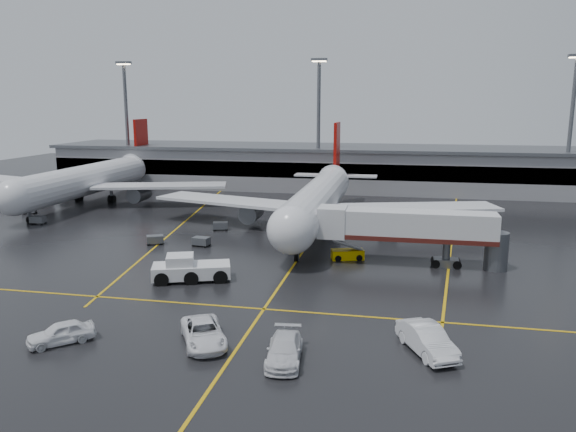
# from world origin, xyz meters

# --- Properties ---
(ground) EXTENTS (220.00, 220.00, 0.00)m
(ground) POSITION_xyz_m (0.00, 0.00, 0.00)
(ground) COLOR black
(ground) RESTS_ON ground
(apron_line_centre) EXTENTS (0.25, 90.00, 0.02)m
(apron_line_centre) POSITION_xyz_m (0.00, 0.00, 0.01)
(apron_line_centre) COLOR gold
(apron_line_centre) RESTS_ON ground
(apron_line_stop) EXTENTS (60.00, 0.25, 0.02)m
(apron_line_stop) POSITION_xyz_m (0.00, -22.00, 0.01)
(apron_line_stop) COLOR gold
(apron_line_stop) RESTS_ON ground
(apron_line_left) EXTENTS (9.99, 69.35, 0.02)m
(apron_line_left) POSITION_xyz_m (-20.00, 10.00, 0.01)
(apron_line_left) COLOR gold
(apron_line_left) RESTS_ON ground
(apron_line_right) EXTENTS (7.57, 69.64, 0.02)m
(apron_line_right) POSITION_xyz_m (18.00, 10.00, 0.01)
(apron_line_right) COLOR gold
(apron_line_right) RESTS_ON ground
(terminal) EXTENTS (122.00, 19.00, 8.60)m
(terminal) POSITION_xyz_m (0.00, 47.93, 4.32)
(terminal) COLOR gray
(terminal) RESTS_ON ground
(light_mast_left) EXTENTS (3.00, 1.20, 25.45)m
(light_mast_left) POSITION_xyz_m (-45.00, 42.00, 14.47)
(light_mast_left) COLOR #595B60
(light_mast_left) RESTS_ON ground
(light_mast_mid) EXTENTS (3.00, 1.20, 25.45)m
(light_mast_mid) POSITION_xyz_m (-5.00, 42.00, 14.47)
(light_mast_mid) COLOR #595B60
(light_mast_mid) RESTS_ON ground
(light_mast_right) EXTENTS (3.00, 1.20, 25.45)m
(light_mast_right) POSITION_xyz_m (40.00, 42.00, 14.47)
(light_mast_right) COLOR #595B60
(light_mast_right) RESTS_ON ground
(main_airliner) EXTENTS (48.80, 45.60, 14.10)m
(main_airliner) POSITION_xyz_m (0.00, 9.70, 4.21)
(main_airliner) COLOR silver
(main_airliner) RESTS_ON ground
(second_airliner) EXTENTS (48.80, 45.60, 14.10)m
(second_airliner) POSITION_xyz_m (-42.00, 21.70, 4.21)
(second_airliner) COLOR silver
(second_airliner) RESTS_ON ground
(jet_bridge) EXTENTS (19.90, 3.40, 6.05)m
(jet_bridge) POSITION_xyz_m (11.87, -6.00, 3.93)
(jet_bridge) COLOR silver
(jet_bridge) RESTS_ON ground
(pushback_tractor) EXTENTS (8.09, 5.35, 2.69)m
(pushback_tractor) POSITION_xyz_m (-9.09, -15.81, 1.07)
(pushback_tractor) COLOR silver
(pushback_tractor) RESTS_ON ground
(belt_loader) EXTENTS (3.84, 2.49, 2.25)m
(belt_loader) POSITION_xyz_m (5.44, -5.14, 0.56)
(belt_loader) COLOR #DFB400
(belt_loader) RESTS_ON ground
(service_van_a) EXTENTS (5.28, 6.62, 1.67)m
(service_van_a) POSITION_xyz_m (-2.60, -29.58, 0.84)
(service_van_a) COLOR white
(service_van_a) RESTS_ON ground
(service_van_b) EXTENTS (2.89, 5.82, 1.62)m
(service_van_b) POSITION_xyz_m (3.70, -31.08, 0.81)
(service_van_b) COLOR silver
(service_van_b) RESTS_ON ground
(service_van_c) EXTENTS (4.46, 6.25, 1.96)m
(service_van_c) POSITION_xyz_m (13.16, -27.83, 0.98)
(service_van_c) COLOR silver
(service_van_c) RESTS_ON ground
(service_van_d) EXTENTS (4.69, 4.59, 1.60)m
(service_van_d) POSITION_xyz_m (-12.75, -31.55, 0.80)
(service_van_d) COLOR white
(service_van_d) RESTS_ON ground
(baggage_cart_a) EXTENTS (2.16, 1.57, 1.12)m
(baggage_cart_a) POSITION_xyz_m (-12.64, -2.91, 0.63)
(baggage_cart_a) COLOR #595B60
(baggage_cart_a) RESTS_ON ground
(baggage_cart_b) EXTENTS (2.37, 2.06, 1.12)m
(baggage_cart_b) POSITION_xyz_m (-18.53, -3.19, 0.63)
(baggage_cart_b) COLOR #595B60
(baggage_cart_b) RESTS_ON ground
(baggage_cart_c) EXTENTS (2.29, 1.83, 1.12)m
(baggage_cart_c) POSITION_xyz_m (-13.13, 5.98, 0.63)
(baggage_cart_c) COLOR #595B60
(baggage_cart_c) RESTS_ON ground
(baggage_cart_d) EXTENTS (2.31, 1.87, 1.12)m
(baggage_cart_d) POSITION_xyz_m (-46.38, 10.96, 0.63)
(baggage_cart_d) COLOR #595B60
(baggage_cart_d) RESTS_ON ground
(baggage_cart_e) EXTENTS (2.11, 1.48, 1.12)m
(baggage_cart_e) POSITION_xyz_m (-40.29, 4.54, 0.63)
(baggage_cart_e) COLOR #595B60
(baggage_cart_e) RESTS_ON ground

